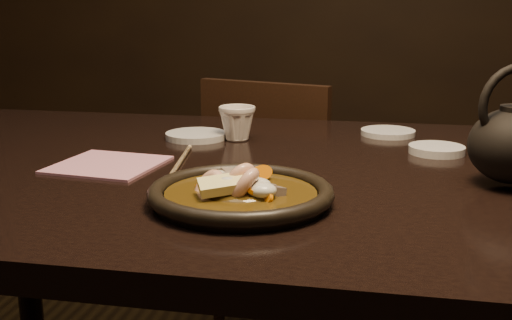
% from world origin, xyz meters
% --- Properties ---
extents(table, '(1.60, 0.90, 0.75)m').
position_xyz_m(table, '(0.00, 0.00, 0.67)').
color(table, black).
rests_on(table, floor).
extents(chair, '(0.48, 0.48, 0.82)m').
position_xyz_m(chair, '(-0.11, 0.71, 0.44)').
color(chair, black).
rests_on(chair, floor).
extents(plate, '(0.25, 0.25, 0.03)m').
position_xyz_m(plate, '(-0.03, -0.21, 0.76)').
color(plate, black).
rests_on(plate, table).
extents(stirfry, '(0.14, 0.14, 0.06)m').
position_xyz_m(stirfry, '(-0.03, -0.21, 0.77)').
color(stirfry, '#3C290A').
rests_on(stirfry, plate).
extents(soy_dish, '(0.10, 0.10, 0.01)m').
position_xyz_m(soy_dish, '(0.26, 0.15, 0.76)').
color(soy_dish, silver).
rests_on(soy_dish, table).
extents(saucer_left, '(0.12, 0.12, 0.01)m').
position_xyz_m(saucer_left, '(-0.21, 0.19, 0.76)').
color(saucer_left, silver).
rests_on(saucer_left, table).
extents(saucer_right, '(0.11, 0.11, 0.01)m').
position_xyz_m(saucer_right, '(0.17, 0.31, 0.76)').
color(saucer_right, silver).
rests_on(saucer_right, table).
extents(tea_cup, '(0.08, 0.08, 0.07)m').
position_xyz_m(tea_cup, '(-0.12, 0.20, 0.79)').
color(tea_cup, silver).
rests_on(tea_cup, table).
extents(chopsticks, '(0.05, 0.26, 0.01)m').
position_xyz_m(chopsticks, '(-0.17, -0.03, 0.75)').
color(chopsticks, tan).
rests_on(chopsticks, table).
extents(napkin, '(0.18, 0.18, 0.00)m').
position_xyz_m(napkin, '(-0.29, -0.05, 0.75)').
color(napkin, '#B67080').
rests_on(napkin, table).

